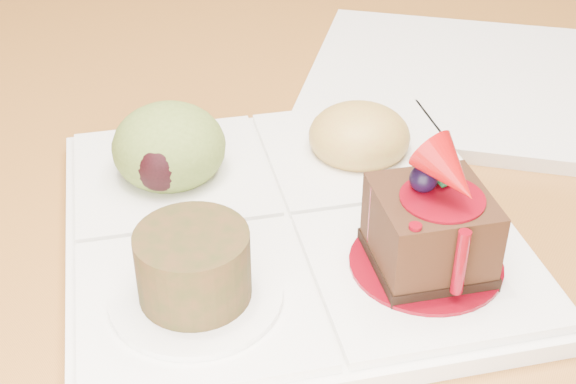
# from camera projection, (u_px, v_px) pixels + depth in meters

# --- Properties ---
(dining_table) EXTENTS (1.00, 1.80, 0.75)m
(dining_table) POSITION_uv_depth(u_px,v_px,m) (415.00, 54.00, 0.92)
(dining_table) COLOR #9E6628
(dining_table) RESTS_ON ground
(sampler_plate) EXTENTS (0.36, 0.36, 0.11)m
(sampler_plate) POSITION_uv_depth(u_px,v_px,m) (283.00, 205.00, 0.52)
(sampler_plate) COLOR white
(sampler_plate) RESTS_ON dining_table
(second_plate) EXTENTS (0.28, 0.28, 0.01)m
(second_plate) POSITION_uv_depth(u_px,v_px,m) (457.00, 81.00, 0.70)
(second_plate) COLOR white
(second_plate) RESTS_ON dining_table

